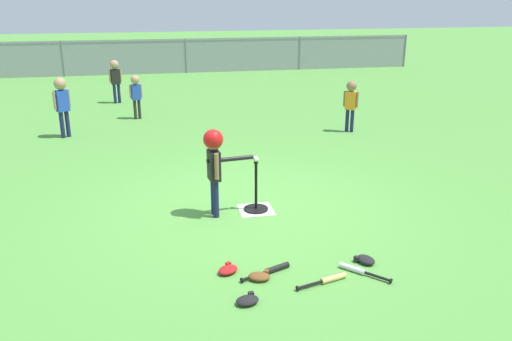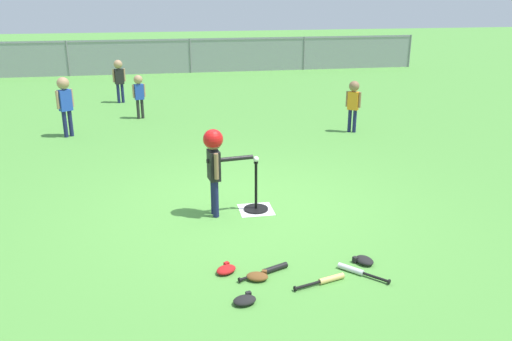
{
  "view_description": "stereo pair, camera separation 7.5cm",
  "coord_description": "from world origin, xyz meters",
  "px_view_note": "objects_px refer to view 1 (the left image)",
  "views": [
    {
      "loc": [
        -1.14,
        -6.36,
        2.78
      ],
      "look_at": [
        0.08,
        -0.09,
        0.55
      ],
      "focal_mm": 36.97,
      "sensor_mm": 36.0,
      "label": 1
    },
    {
      "loc": [
        -1.06,
        -6.37,
        2.78
      ],
      "look_at": [
        0.08,
        -0.09,
        0.55
      ],
      "focal_mm": 36.97,
      "sensor_mm": 36.0,
      "label": 2
    }
  ],
  "objects_px": {
    "fielder_near_right": "(351,99)",
    "spare_bat_black": "(272,270)",
    "batter_child": "(214,155)",
    "glove_tossed_aside": "(228,270)",
    "glove_near_bats": "(248,300)",
    "baseball_on_tee": "(256,159)",
    "glove_outfield_drop": "(365,260)",
    "fielder_near_left": "(115,76)",
    "batting_tee": "(256,202)",
    "spare_bat_silver": "(358,270)",
    "glove_by_plate": "(260,276)",
    "fielder_deep_right": "(62,99)",
    "spare_bat_wood": "(328,280)",
    "fielder_deep_left": "(136,91)"
  },
  "relations": [
    {
      "from": "glove_tossed_aside",
      "to": "glove_near_bats",
      "type": "bearing_deg",
      "value": -80.43
    },
    {
      "from": "batting_tee",
      "to": "spare_bat_silver",
      "type": "height_order",
      "value": "batting_tee"
    },
    {
      "from": "fielder_deep_left",
      "to": "glove_by_plate",
      "type": "relative_size",
      "value": 3.79
    },
    {
      "from": "baseball_on_tee",
      "to": "batter_child",
      "type": "xyz_separation_m",
      "value": [
        -0.54,
        -0.07,
        0.11
      ]
    },
    {
      "from": "fielder_near_left",
      "to": "glove_tossed_aside",
      "type": "height_order",
      "value": "fielder_near_left"
    },
    {
      "from": "glove_by_plate",
      "to": "glove_tossed_aside",
      "type": "relative_size",
      "value": 0.94
    },
    {
      "from": "glove_outfield_drop",
      "to": "glove_by_plate",
      "type": "bearing_deg",
      "value": -174.12
    },
    {
      "from": "baseball_on_tee",
      "to": "glove_by_plate",
      "type": "bearing_deg",
      "value": -99.83
    },
    {
      "from": "fielder_deep_left",
      "to": "glove_near_bats",
      "type": "distance_m",
      "value": 7.73
    },
    {
      "from": "fielder_near_right",
      "to": "glove_outfield_drop",
      "type": "xyz_separation_m",
      "value": [
        -1.75,
        -5.16,
        -0.63
      ]
    },
    {
      "from": "batting_tee",
      "to": "glove_near_bats",
      "type": "xyz_separation_m",
      "value": [
        -0.49,
        -2.12,
        -0.07
      ]
    },
    {
      "from": "glove_by_plate",
      "to": "fielder_near_left",
      "type": "bearing_deg",
      "value": 101.56
    },
    {
      "from": "batter_child",
      "to": "glove_tossed_aside",
      "type": "distance_m",
      "value": 1.66
    },
    {
      "from": "baseball_on_tee",
      "to": "spare_bat_silver",
      "type": "xyz_separation_m",
      "value": [
        0.72,
        -1.79,
        -0.67
      ]
    },
    {
      "from": "fielder_deep_right",
      "to": "baseball_on_tee",
      "type": "bearing_deg",
      "value": -54.82
    },
    {
      "from": "batter_child",
      "to": "glove_outfield_drop",
      "type": "relative_size",
      "value": 4.3
    },
    {
      "from": "glove_tossed_aside",
      "to": "spare_bat_wood",
      "type": "bearing_deg",
      "value": -21.47
    },
    {
      "from": "spare_bat_wood",
      "to": "fielder_deep_right",
      "type": "bearing_deg",
      "value": 118.56
    },
    {
      "from": "fielder_deep_right",
      "to": "glove_by_plate",
      "type": "bearing_deg",
      "value": -65.79
    },
    {
      "from": "glove_near_bats",
      "to": "batter_child",
      "type": "bearing_deg",
      "value": 91.33
    },
    {
      "from": "baseball_on_tee",
      "to": "glove_by_plate",
      "type": "height_order",
      "value": "baseball_on_tee"
    },
    {
      "from": "batting_tee",
      "to": "fielder_near_left",
      "type": "relative_size",
      "value": 0.62
    },
    {
      "from": "spare_bat_black",
      "to": "glove_by_plate",
      "type": "height_order",
      "value": "glove_by_plate"
    },
    {
      "from": "baseball_on_tee",
      "to": "spare_bat_silver",
      "type": "bearing_deg",
      "value": -68.19
    },
    {
      "from": "batting_tee",
      "to": "glove_by_plate",
      "type": "relative_size",
      "value": 2.61
    },
    {
      "from": "spare_bat_silver",
      "to": "fielder_near_right",
      "type": "bearing_deg",
      "value": 70.43
    },
    {
      "from": "fielder_near_left",
      "to": "glove_near_bats",
      "type": "distance_m",
      "value": 9.63
    },
    {
      "from": "batting_tee",
      "to": "fielder_near_left",
      "type": "xyz_separation_m",
      "value": [
        -2.15,
        7.34,
        0.59
      ]
    },
    {
      "from": "spare_bat_black",
      "to": "glove_near_bats",
      "type": "height_order",
      "value": "glove_near_bats"
    },
    {
      "from": "spare_bat_black",
      "to": "glove_by_plate",
      "type": "relative_size",
      "value": 2.18
    },
    {
      "from": "fielder_near_right",
      "to": "spare_bat_black",
      "type": "bearing_deg",
      "value": -118.13
    },
    {
      "from": "glove_outfield_drop",
      "to": "baseball_on_tee",
      "type": "bearing_deg",
      "value": 118.53
    },
    {
      "from": "fielder_deep_left",
      "to": "spare_bat_black",
      "type": "xyz_separation_m",
      "value": [
        1.47,
        -7.12,
        -0.59
      ]
    },
    {
      "from": "fielder_near_left",
      "to": "spare_bat_black",
      "type": "relative_size",
      "value": 1.93
    },
    {
      "from": "baseball_on_tee",
      "to": "fielder_deep_right",
      "type": "relative_size",
      "value": 0.06
    },
    {
      "from": "glove_by_plate",
      "to": "fielder_deep_left",
      "type": "bearing_deg",
      "value": 100.34
    },
    {
      "from": "spare_bat_wood",
      "to": "glove_near_bats",
      "type": "xyz_separation_m",
      "value": [
        -0.85,
        -0.21,
        0.01
      ]
    },
    {
      "from": "fielder_near_right",
      "to": "glove_outfield_drop",
      "type": "bearing_deg",
      "value": -108.68
    },
    {
      "from": "fielder_deep_right",
      "to": "spare_bat_black",
      "type": "height_order",
      "value": "fielder_deep_right"
    },
    {
      "from": "batter_child",
      "to": "fielder_deep_left",
      "type": "bearing_deg",
      "value": 100.96
    },
    {
      "from": "spare_bat_black",
      "to": "fielder_deep_left",
      "type": "bearing_deg",
      "value": 101.7
    },
    {
      "from": "baseball_on_tee",
      "to": "fielder_near_right",
      "type": "relative_size",
      "value": 0.07
    },
    {
      "from": "spare_bat_wood",
      "to": "spare_bat_silver",
      "type": "bearing_deg",
      "value": 18.14
    },
    {
      "from": "fielder_near_right",
      "to": "spare_bat_silver",
      "type": "distance_m",
      "value": 5.71
    },
    {
      "from": "fielder_deep_right",
      "to": "batting_tee",
      "type": "bearing_deg",
      "value": -54.82
    },
    {
      "from": "fielder_near_left",
      "to": "glove_outfield_drop",
      "type": "height_order",
      "value": "fielder_near_left"
    },
    {
      "from": "glove_tossed_aside",
      "to": "glove_by_plate",
      "type": "bearing_deg",
      "value": -33.5
    },
    {
      "from": "fielder_deep_right",
      "to": "spare_bat_black",
      "type": "relative_size",
      "value": 2.09
    },
    {
      "from": "baseball_on_tee",
      "to": "glove_outfield_drop",
      "type": "relative_size",
      "value": 0.28
    },
    {
      "from": "batting_tee",
      "to": "baseball_on_tee",
      "type": "relative_size",
      "value": 9.03
    }
  ]
}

